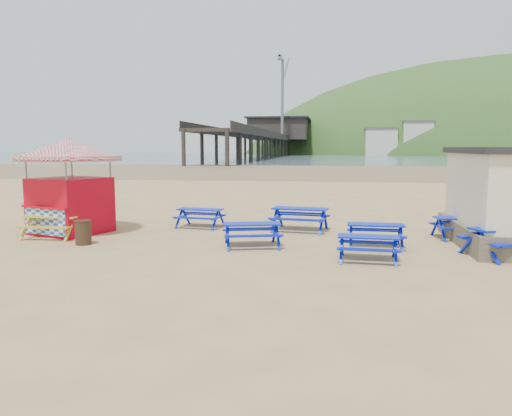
% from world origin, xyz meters
% --- Properties ---
extents(ground, '(400.00, 400.00, 0.00)m').
position_xyz_m(ground, '(0.00, 0.00, 0.00)').
color(ground, tan).
rests_on(ground, ground).
extents(wet_sand, '(400.00, 400.00, 0.00)m').
position_xyz_m(wet_sand, '(0.00, 55.00, 0.00)').
color(wet_sand, olive).
rests_on(wet_sand, ground).
extents(sea, '(400.00, 400.00, 0.00)m').
position_xyz_m(sea, '(0.00, 170.00, 0.01)').
color(sea, '#4C5F6C').
rests_on(sea, ground).
extents(picnic_table_blue_a, '(1.92, 1.62, 0.74)m').
position_xyz_m(picnic_table_blue_a, '(-2.33, 3.09, 0.37)').
color(picnic_table_blue_a, '#0402B3').
rests_on(picnic_table_blue_a, ground).
extents(picnic_table_blue_b, '(2.29, 1.95, 0.87)m').
position_xyz_m(picnic_table_blue_b, '(1.62, 2.86, 0.43)').
color(picnic_table_blue_b, '#0402B3').
rests_on(picnic_table_blue_b, ground).
extents(picnic_table_blue_c, '(1.96, 1.66, 0.75)m').
position_xyz_m(picnic_table_blue_c, '(7.23, 2.00, 0.38)').
color(picnic_table_blue_c, '#0402B3').
rests_on(picnic_table_blue_c, ground).
extents(picnic_table_blue_d, '(2.11, 1.86, 0.76)m').
position_xyz_m(picnic_table_blue_d, '(0.30, -0.45, 0.38)').
color(picnic_table_blue_d, '#0402B3').
rests_on(picnic_table_blue_d, ground).
extents(picnic_table_blue_e, '(1.75, 1.45, 0.70)m').
position_xyz_m(picnic_table_blue_e, '(3.81, -1.92, 0.35)').
color(picnic_table_blue_e, '#0402B3').
rests_on(picnic_table_blue_e, ground).
extents(picnic_table_blue_f, '(2.55, 2.35, 0.86)m').
position_xyz_m(picnic_table_blue_f, '(7.75, -0.85, 0.43)').
color(picnic_table_blue_f, '#0402B3').
rests_on(picnic_table_blue_f, ground).
extents(picnic_table_yellow, '(1.88, 1.51, 0.78)m').
position_xyz_m(picnic_table_yellow, '(-6.80, 0.06, 0.39)').
color(picnic_table_yellow, gold).
rests_on(picnic_table_yellow, ground).
extents(ice_cream_kiosk, '(4.95, 4.95, 3.46)m').
position_xyz_m(ice_cream_kiosk, '(-6.68, 1.07, 2.18)').
color(ice_cream_kiosk, '#B50215').
rests_on(ice_cream_kiosk, ground).
extents(litter_bin, '(0.55, 0.55, 0.80)m').
position_xyz_m(litter_bin, '(-5.17, -0.94, 0.41)').
color(litter_bin, '#3B2C1A').
rests_on(litter_bin, ground).
extents(pier, '(24.00, 220.00, 39.29)m').
position_xyz_m(pier, '(-17.99, 178.23, 5.46)').
color(pier, black).
rests_on(pier, ground).
extents(picnic_table_blue_g, '(1.79, 1.45, 0.74)m').
position_xyz_m(picnic_table_blue_g, '(4.18, 0.07, 0.37)').
color(picnic_table_blue_g, '#0402B3').
rests_on(picnic_table_blue_g, ground).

